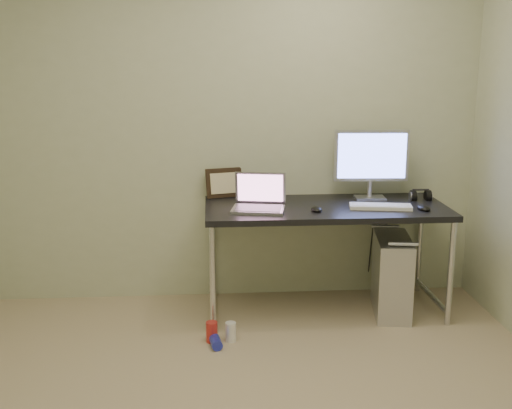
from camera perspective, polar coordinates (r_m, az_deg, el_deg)
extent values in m
cube|color=beige|center=(4.55, -2.08, 6.95)|extent=(3.50, 0.02, 2.50)
cube|color=black|center=(4.36, 6.23, -0.36)|extent=(1.63, 0.71, 0.04)
cylinder|color=silver|center=(4.10, -3.88, -6.71)|extent=(0.04, 0.04, 0.71)
cylinder|color=silver|center=(4.69, -3.94, -4.06)|extent=(0.04, 0.04, 0.71)
cylinder|color=silver|center=(4.38, 16.91, -5.92)|extent=(0.04, 0.04, 0.71)
cylinder|color=silver|center=(4.95, 14.33, -3.55)|extent=(0.04, 0.04, 0.71)
cylinder|color=silver|center=(4.49, -3.86, -8.62)|extent=(0.04, 0.63, 0.04)
cylinder|color=silver|center=(4.75, 15.33, -7.82)|extent=(0.04, 0.63, 0.04)
cube|color=silver|center=(4.52, 11.97, -6.17)|extent=(0.30, 0.54, 0.54)
cylinder|color=silver|center=(4.24, 12.95, -3.44)|extent=(0.19, 0.05, 0.03)
cylinder|color=silver|center=(4.64, 11.42, -1.92)|extent=(0.19, 0.05, 0.03)
cylinder|color=black|center=(4.82, 10.23, -3.22)|extent=(0.01, 0.16, 0.69)
cylinder|color=black|center=(4.83, 11.32, -3.48)|extent=(0.02, 0.11, 0.71)
cylinder|color=red|center=(4.07, -3.95, -11.23)|extent=(0.09, 0.09, 0.13)
cylinder|color=white|center=(4.08, -2.26, -11.24)|extent=(0.08, 0.08, 0.12)
cylinder|color=#2730C4|center=(4.01, -3.59, -12.12)|extent=(0.08, 0.13, 0.07)
cube|color=silver|center=(4.19, 0.19, -0.44)|extent=(0.38, 0.30, 0.02)
cube|color=slate|center=(4.19, 0.19, -0.30)|extent=(0.33, 0.25, 0.00)
cube|color=gray|center=(4.29, 0.39, 1.50)|extent=(0.34, 0.11, 0.22)
cube|color=#804F69|center=(4.29, 0.40, 1.48)|extent=(0.30, 0.09, 0.19)
cube|color=silver|center=(4.60, 10.10, 0.58)|extent=(0.22, 0.16, 0.02)
cylinder|color=silver|center=(4.60, 10.07, 1.42)|extent=(0.03, 0.03, 0.11)
cube|color=silver|center=(4.55, 10.22, 4.30)|extent=(0.52, 0.06, 0.36)
cube|color=#6173E3|center=(4.53, 10.29, 4.26)|extent=(0.47, 0.03, 0.31)
cube|color=white|center=(4.33, 11.01, -0.18)|extent=(0.42, 0.20, 0.02)
ellipsoid|color=black|center=(4.35, 14.68, -0.22)|extent=(0.10, 0.13, 0.04)
ellipsoid|color=black|center=(4.20, 5.40, -0.32)|extent=(0.08, 0.12, 0.04)
cylinder|color=black|center=(4.62, 13.78, 0.69)|extent=(0.04, 0.09, 0.09)
cylinder|color=black|center=(4.66, 15.03, 0.71)|extent=(0.04, 0.09, 0.09)
cube|color=black|center=(4.63, 14.44, 1.28)|extent=(0.12, 0.02, 0.01)
cube|color=black|center=(4.57, -2.85, 1.94)|extent=(0.27, 0.14, 0.21)
cylinder|color=silver|center=(4.55, 0.90, 1.16)|extent=(0.01, 0.01, 0.09)
cylinder|color=white|center=(4.54, 0.91, 1.87)|extent=(0.05, 0.04, 0.04)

